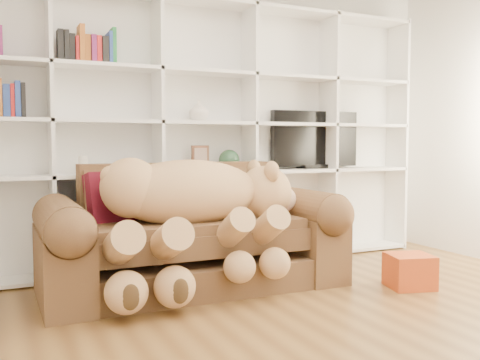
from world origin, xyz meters
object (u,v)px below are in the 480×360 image
sofa (193,241)px  gift_box (410,271)px  teddy_bear (194,206)px  tv (315,140)px

sofa → gift_box: 1.70m
teddy_bear → tv: size_ratio=1.72×
teddy_bear → tv: (1.62, 0.89, 0.49)m
sofa → tv: (1.55, 0.69, 0.79)m
sofa → tv: size_ratio=2.35×
sofa → teddy_bear: (-0.06, -0.19, 0.30)m
teddy_bear → gift_box: (1.58, -0.54, -0.53)m
gift_box → teddy_bear: bearing=161.0°
gift_box → tv: (0.04, 1.43, 1.02)m
sofa → gift_box: bearing=-25.8°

